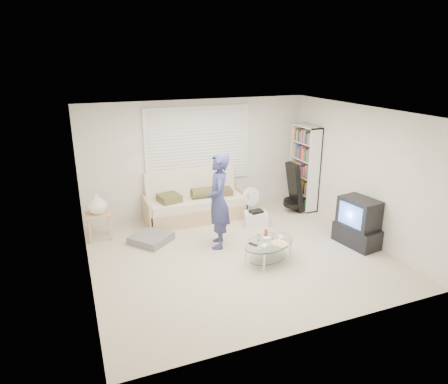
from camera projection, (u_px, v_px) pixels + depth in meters
name	position (u px, v px, depth m)	size (l,w,h in m)	color
ground	(238.00, 254.00, 7.10)	(5.00, 5.00, 0.00)	#C0B295
room_shell	(229.00, 159.00, 7.00)	(5.02, 4.52, 2.51)	beige
window_blinds	(198.00, 145.00, 8.54)	(2.32, 0.08, 1.62)	silver
futon_sofa	(195.00, 203.00, 8.57)	(2.15, 0.87, 1.05)	tan
grey_floor_pillow	(151.00, 238.00, 7.55)	(0.65, 0.65, 0.15)	slate
side_table	(97.00, 205.00, 7.49)	(0.47, 0.37, 0.92)	tan
bookshelf	(304.00, 168.00, 9.03)	(0.30, 0.80, 1.91)	white
guitar_case	(294.00, 191.00, 8.90)	(0.41, 0.42, 1.12)	black
floor_fan	(251.00, 200.00, 8.63)	(0.43, 0.28, 0.69)	white
storage_bin	(256.00, 218.00, 8.28)	(0.55, 0.45, 0.33)	white
tv_unit	(358.00, 223.00, 7.33)	(0.57, 0.89, 0.91)	black
coffee_table	(269.00, 246.00, 6.74)	(1.18, 0.98, 0.50)	silver
standing_person	(218.00, 201.00, 7.15)	(0.64, 0.42, 1.75)	navy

